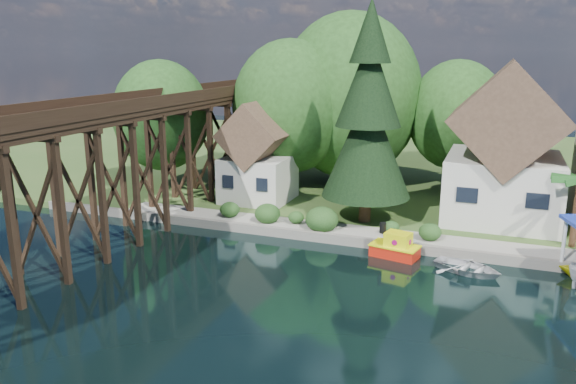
# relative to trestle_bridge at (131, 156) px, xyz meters

# --- Properties ---
(ground) EXTENTS (140.00, 140.00, 0.00)m
(ground) POSITION_rel_trestle_bridge_xyz_m (16.00, -5.17, -5.35)
(ground) COLOR black
(ground) RESTS_ON ground
(bank) EXTENTS (140.00, 52.00, 0.50)m
(bank) POSITION_rel_trestle_bridge_xyz_m (16.00, 28.83, -5.10)
(bank) COLOR #345321
(bank) RESTS_ON ground
(seawall) EXTENTS (60.00, 0.40, 0.62)m
(seawall) POSITION_rel_trestle_bridge_xyz_m (20.00, 2.83, -5.04)
(seawall) COLOR slate
(seawall) RESTS_ON ground
(promenade) EXTENTS (50.00, 2.60, 0.06)m
(promenade) POSITION_rel_trestle_bridge_xyz_m (22.00, 4.13, -4.82)
(promenade) COLOR gray
(promenade) RESTS_ON bank
(trestle_bridge) EXTENTS (4.12, 44.18, 9.30)m
(trestle_bridge) POSITION_rel_trestle_bridge_xyz_m (0.00, 0.00, 0.00)
(trestle_bridge) COLOR black
(trestle_bridge) RESTS_ON ground
(house_left) EXTENTS (7.64, 8.64, 11.02)m
(house_left) POSITION_rel_trestle_bridge_xyz_m (23.00, 10.83, -0.21)
(house_left) COLOR beige
(house_left) RESTS_ON bank
(shed) EXTENTS (5.09, 5.40, 7.85)m
(shed) POSITION_rel_trestle_bridge_xyz_m (5.00, 9.33, -1.52)
(shed) COLOR beige
(shed) RESTS_ON bank
(bg_trees) EXTENTS (49.90, 13.30, 10.57)m
(bg_trees) POSITION_rel_trestle_bridge_xyz_m (17.00, 16.08, 1.94)
(bg_trees) COLOR #382314
(bg_trees) RESTS_ON bank
(shrubs) EXTENTS (15.76, 2.47, 1.70)m
(shrubs) POSITION_rel_trestle_bridge_xyz_m (11.40, 4.09, -4.12)
(shrubs) COLOR #1A3D16
(shrubs) RESTS_ON bank
(conifer) EXTENTS (6.05, 6.05, 14.90)m
(conifer) POSITION_rel_trestle_bridge_xyz_m (14.21, 6.75, 2.33)
(conifer) COLOR #382314
(conifer) RESTS_ON bank
(tugboat) EXTENTS (3.10, 2.11, 2.06)m
(tugboat) POSITION_rel_trestle_bridge_xyz_m (17.28, 1.82, -4.73)
(tugboat) COLOR red
(tugboat) RESTS_ON ground
(boat_white_a) EXTENTS (4.44, 3.77, 0.78)m
(boat_white_a) POSITION_rel_trestle_bridge_xyz_m (21.53, 0.83, -4.96)
(boat_white_a) COLOR silver
(boat_white_a) RESTS_ON ground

